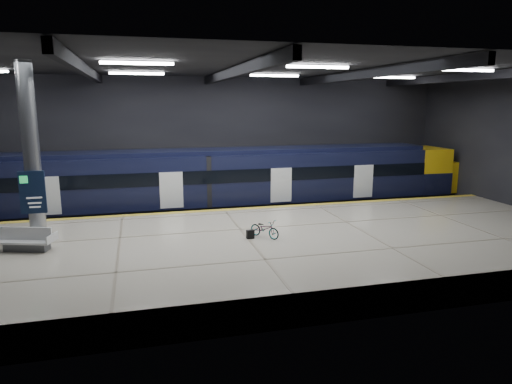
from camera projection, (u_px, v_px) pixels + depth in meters
name	position (u px, v px, depth m)	size (l,w,h in m)	color
ground	(236.00, 247.00, 20.88)	(30.00, 30.00, 0.00)	black
room_shell	(235.00, 120.00, 19.79)	(30.10, 16.10, 8.05)	black
platform	(248.00, 252.00, 18.40)	(30.00, 11.00, 1.10)	beige
safety_strip	(224.00, 210.00, 23.28)	(30.00, 0.40, 0.01)	gold
rails	(216.00, 216.00, 26.09)	(30.00, 1.52, 0.16)	gray
train	(254.00, 181.00, 26.26)	(29.40, 2.84, 3.79)	black
bench	(27.00, 242.00, 16.82)	(2.17, 1.41, 0.89)	#595B60
bicycle	(265.00, 229.00, 18.44)	(0.49, 1.41, 0.74)	#99999E
pannier_bag	(250.00, 234.00, 18.33)	(0.30, 0.18, 0.35)	black
info_column	(32.00, 157.00, 17.08)	(0.90, 0.78, 6.90)	#9EA0A5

